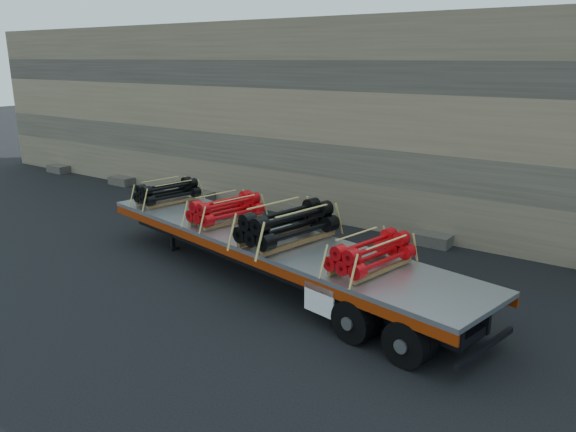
% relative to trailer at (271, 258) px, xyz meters
% --- Properties ---
extents(ground, '(120.00, 120.00, 0.00)m').
position_rel_trailer_xyz_m(ground, '(0.36, 0.55, -0.61)').
color(ground, black).
rests_on(ground, ground).
extents(rock_wall, '(44.00, 3.00, 7.00)m').
position_rel_trailer_xyz_m(rock_wall, '(0.36, 7.05, 2.89)').
color(rock_wall, '#7A6B54').
rests_on(rock_wall, ground).
extents(trailer, '(12.37, 4.55, 1.21)m').
position_rel_trailer_xyz_m(trailer, '(0.00, 0.00, 0.00)').
color(trailer, '#B6B9BE').
rests_on(trailer, ground).
extents(bundle_front, '(1.29, 2.05, 0.68)m').
position_rel_trailer_xyz_m(bundle_front, '(-4.79, 0.91, 0.95)').
color(bundle_front, black).
rests_on(bundle_front, trailer).
extents(bundle_midfront, '(1.36, 2.16, 0.71)m').
position_rel_trailer_xyz_m(bundle_midfront, '(-1.84, 0.35, 0.96)').
color(bundle_midfront, red).
rests_on(bundle_midfront, trailer).
extents(bundle_midrear, '(1.69, 2.68, 0.88)m').
position_rel_trailer_xyz_m(bundle_midrear, '(0.63, -0.12, 1.05)').
color(bundle_midrear, black).
rests_on(bundle_midrear, trailer).
extents(bundle_rear, '(1.34, 2.13, 0.70)m').
position_rel_trailer_xyz_m(bundle_rear, '(3.20, -0.60, 0.96)').
color(bundle_rear, red).
rests_on(bundle_rear, trailer).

